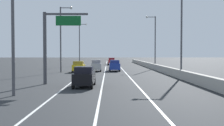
{
  "coord_description": "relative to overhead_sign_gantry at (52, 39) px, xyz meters",
  "views": [
    {
      "loc": [
        -1.39,
        -4.35,
        3.2
      ],
      "look_at": [
        -0.75,
        44.18,
        1.56
      ],
      "focal_mm": 44.78,
      "sensor_mm": 36.0,
      "label": 1
    }
  ],
  "objects": [
    {
      "name": "car_black_1",
      "position": [
        3.57,
        -2.45,
        -3.75
      ],
      "size": [
        1.98,
        4.4,
        1.97
      ],
      "color": "black",
      "rests_on": "ground_plane"
    },
    {
      "name": "car_yellow_0",
      "position": [
        0.75,
        19.03,
        -3.77
      ],
      "size": [
        1.93,
        4.45,
        1.91
      ],
      "color": "gold",
      "rests_on": "ground_plane"
    },
    {
      "name": "lamp_post_left_far",
      "position": [
        -1.54,
        44.94,
        1.62
      ],
      "size": [
        2.14,
        0.44,
        11.16
      ],
      "color": "#4C4C51",
      "rests_on": "ground_plane"
    },
    {
      "name": "car_blue_5",
      "position": [
        6.98,
        21.61,
        -3.71
      ],
      "size": [
        2.01,
        4.7,
        2.03
      ],
      "color": "#1E389E",
      "rests_on": "ground_plane"
    },
    {
      "name": "car_red_4",
      "position": [
        6.76,
        49.61,
        -3.71
      ],
      "size": [
        1.95,
        4.49,
        2.05
      ],
      "color": "red",
      "rests_on": "ground_plane"
    },
    {
      "name": "lane_stripe_center",
      "position": [
        5.26,
        30.2,
        -4.73
      ],
      "size": [
        0.16,
        130.0,
        0.0
      ],
      "primitive_type": "cube",
      "color": "silver",
      "rests_on": "ground_plane"
    },
    {
      "name": "lamp_post_right_third",
      "position": [
        15.6,
        30.11,
        1.62
      ],
      "size": [
        2.14,
        0.44,
        11.16
      ],
      "color": "#4C4C51",
      "rests_on": "ground_plane"
    },
    {
      "name": "lane_stripe_left",
      "position": [
        1.76,
        30.2,
        -4.73
      ],
      "size": [
        0.16,
        130.0,
        0.0
      ],
      "primitive_type": "cube",
      "color": "silver",
      "rests_on": "ground_plane"
    },
    {
      "name": "car_white_3",
      "position": [
        6.73,
        57.63,
        -3.74
      ],
      "size": [
        1.91,
        4.65,
        1.99
      ],
      "color": "white",
      "rests_on": "ground_plane"
    },
    {
      "name": "lane_stripe_right",
      "position": [
        8.76,
        30.2,
        -4.73
      ],
      "size": [
        0.16,
        130.0,
        0.0
      ],
      "primitive_type": "cube",
      "color": "silver",
      "rests_on": "ground_plane"
    },
    {
      "name": "car_silver_2",
      "position": [
        3.68,
        21.17,
        -3.71
      ],
      "size": [
        1.94,
        4.34,
        2.05
      ],
      "color": "#B7B7BC",
      "rests_on": "ground_plane"
    },
    {
      "name": "jersey_barrier_right",
      "position": [
        15.15,
        15.2,
        -4.18
      ],
      "size": [
        0.6,
        120.0,
        1.1
      ],
      "primitive_type": "cube",
      "color": "#B2ADA3",
      "rests_on": "ground_plane"
    },
    {
      "name": "lamp_post_left_near",
      "position": [
        -1.07,
        -8.03,
        1.62
      ],
      "size": [
        2.14,
        0.44,
        11.16
      ],
      "color": "#4C4C51",
      "rests_on": "ground_plane"
    },
    {
      "name": "lamp_post_right_second",
      "position": [
        15.39,
        8.04,
        1.62
      ],
      "size": [
        2.14,
        0.44,
        11.16
      ],
      "color": "#4C4C51",
      "rests_on": "ground_plane"
    },
    {
      "name": "overhead_sign_gantry",
      "position": [
        0.0,
        0.0,
        0.0
      ],
      "size": [
        4.68,
        0.36,
        7.5
      ],
      "color": "#47474C",
      "rests_on": "ground_plane"
    },
    {
      "name": "lamp_post_left_mid",
      "position": [
        -2.0,
        18.45,
        1.62
      ],
      "size": [
        2.14,
        0.44,
        11.16
      ],
      "color": "#4C4C51",
      "rests_on": "ground_plane"
    },
    {
      "name": "ground_plane",
      "position": [
        7.26,
        39.2,
        -4.73
      ],
      "size": [
        320.0,
        320.0,
        0.0
      ],
      "primitive_type": "plane",
      "color": "#26282B"
    }
  ]
}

